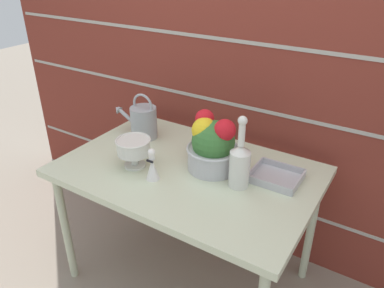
{
  "coord_description": "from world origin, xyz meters",
  "views": [
    {
      "loc": [
        0.87,
        -1.34,
        1.72
      ],
      "look_at": [
        0.0,
        0.04,
        0.86
      ],
      "focal_mm": 35.0,
      "sensor_mm": 36.0,
      "label": 1
    }
  ],
  "objects_px": {
    "wire_tray": "(276,177)",
    "flower_planter": "(213,145)",
    "figurine_vase": "(152,167)",
    "glass_decanter": "(240,163)",
    "watering_can": "(143,121)",
    "crystal_pedestal_bowl": "(134,148)"
  },
  "relations": [
    {
      "from": "glass_decanter",
      "to": "figurine_vase",
      "type": "xyz_separation_m",
      "value": [
        -0.37,
        -0.17,
        -0.05
      ]
    },
    {
      "from": "wire_tray",
      "to": "glass_decanter",
      "type": "bearing_deg",
      "value": -131.74
    },
    {
      "from": "wire_tray",
      "to": "flower_planter",
      "type": "bearing_deg",
      "value": -166.72
    },
    {
      "from": "flower_planter",
      "to": "wire_tray",
      "type": "relative_size",
      "value": 1.26
    },
    {
      "from": "flower_planter",
      "to": "wire_tray",
      "type": "bearing_deg",
      "value": 13.28
    },
    {
      "from": "flower_planter",
      "to": "glass_decanter",
      "type": "height_order",
      "value": "glass_decanter"
    },
    {
      "from": "watering_can",
      "to": "crystal_pedestal_bowl",
      "type": "distance_m",
      "value": 0.33
    },
    {
      "from": "watering_can",
      "to": "glass_decanter",
      "type": "xyz_separation_m",
      "value": [
        0.69,
        -0.16,
        0.02
      ]
    },
    {
      "from": "flower_planter",
      "to": "wire_tray",
      "type": "height_order",
      "value": "flower_planter"
    },
    {
      "from": "flower_planter",
      "to": "glass_decanter",
      "type": "distance_m",
      "value": 0.19
    },
    {
      "from": "figurine_vase",
      "to": "crystal_pedestal_bowl",
      "type": "bearing_deg",
      "value": 162.97
    },
    {
      "from": "watering_can",
      "to": "crystal_pedestal_bowl",
      "type": "xyz_separation_m",
      "value": [
        0.17,
        -0.28,
        0.01
      ]
    },
    {
      "from": "figurine_vase",
      "to": "wire_tray",
      "type": "distance_m",
      "value": 0.59
    },
    {
      "from": "glass_decanter",
      "to": "flower_planter",
      "type": "bearing_deg",
      "value": 158.43
    },
    {
      "from": "flower_planter",
      "to": "glass_decanter",
      "type": "xyz_separation_m",
      "value": [
        0.18,
        -0.07,
        -0.01
      ]
    },
    {
      "from": "figurine_vase",
      "to": "wire_tray",
      "type": "relative_size",
      "value": 0.71
    },
    {
      "from": "watering_can",
      "to": "figurine_vase",
      "type": "distance_m",
      "value": 0.46
    },
    {
      "from": "flower_planter",
      "to": "glass_decanter",
      "type": "relative_size",
      "value": 0.82
    },
    {
      "from": "wire_tray",
      "to": "watering_can",
      "type": "bearing_deg",
      "value": 178.6
    },
    {
      "from": "flower_planter",
      "to": "figurine_vase",
      "type": "bearing_deg",
      "value": -128.68
    },
    {
      "from": "watering_can",
      "to": "wire_tray",
      "type": "relative_size",
      "value": 1.29
    },
    {
      "from": "glass_decanter",
      "to": "figurine_vase",
      "type": "bearing_deg",
      "value": -155.88
    }
  ]
}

